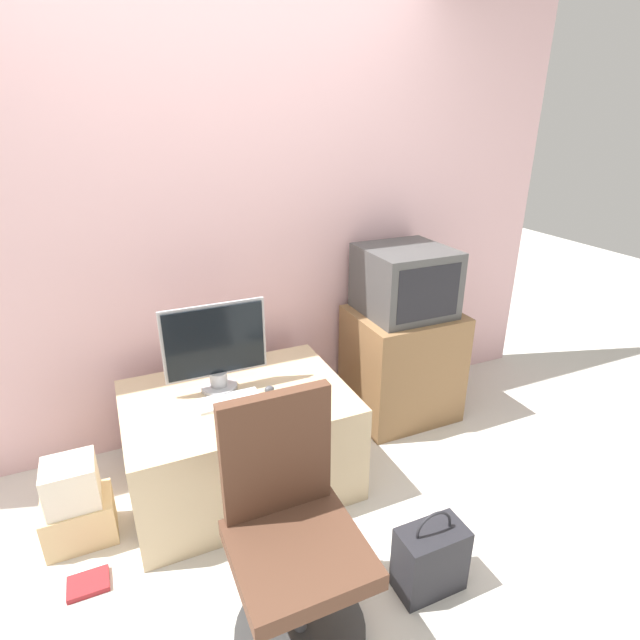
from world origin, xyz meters
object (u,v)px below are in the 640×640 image
(office_chair, at_px, (292,541))
(handbag, at_px, (430,559))
(main_monitor, at_px, (216,347))
(book, at_px, (88,584))
(cardboard_box_lower, at_px, (80,520))
(mouse, at_px, (269,389))
(keyboard, at_px, (229,400))
(crt_tv, at_px, (405,281))

(office_chair, xyz_separation_m, handbag, (0.56, -0.09, -0.25))
(main_monitor, xyz_separation_m, office_chair, (0.03, -0.95, -0.37))
(book, bearing_deg, cardboard_box_lower, 93.26)
(main_monitor, bearing_deg, office_chair, -88.17)
(office_chair, bearing_deg, main_monitor, 91.83)
(mouse, xyz_separation_m, cardboard_box_lower, (-0.95, -0.03, -0.45))
(office_chair, xyz_separation_m, cardboard_box_lower, (-0.76, 0.78, -0.30))
(handbag, relative_size, book, 2.42)
(keyboard, relative_size, cardboard_box_lower, 1.00)
(keyboard, xyz_separation_m, office_chair, (0.02, -0.81, -0.14))
(crt_tv, bearing_deg, mouse, -162.71)
(main_monitor, height_order, keyboard, main_monitor)
(main_monitor, bearing_deg, cardboard_box_lower, -166.22)
(handbag, bearing_deg, crt_tv, 63.64)
(keyboard, relative_size, book, 1.84)
(keyboard, bearing_deg, handbag, -57.07)
(crt_tv, xyz_separation_m, cardboard_box_lower, (-1.92, -0.34, -0.80))
(book, bearing_deg, office_chair, -33.24)
(mouse, height_order, cardboard_box_lower, mouse)
(crt_tv, xyz_separation_m, book, (-1.90, -0.63, -0.89))
(cardboard_box_lower, distance_m, book, 0.31)
(crt_tv, bearing_deg, cardboard_box_lower, -170.05)
(main_monitor, height_order, office_chair, main_monitor)
(keyboard, bearing_deg, book, -156.01)
(office_chair, bearing_deg, handbag, -9.16)
(main_monitor, relative_size, crt_tv, 1.03)
(main_monitor, bearing_deg, keyboard, -84.69)
(mouse, relative_size, crt_tv, 0.10)
(keyboard, relative_size, office_chair, 0.32)
(handbag, bearing_deg, cardboard_box_lower, 146.72)
(office_chair, bearing_deg, book, 146.76)
(office_chair, bearing_deg, mouse, 76.76)
(main_monitor, distance_m, mouse, 0.34)
(cardboard_box_lower, bearing_deg, handbag, -33.28)
(crt_tv, distance_m, handbag, 1.54)
(office_chair, distance_m, book, 0.97)
(main_monitor, distance_m, office_chair, 1.02)
(keyboard, xyz_separation_m, crt_tv, (1.18, 0.31, 0.36))
(mouse, xyz_separation_m, crt_tv, (0.97, 0.30, 0.35))
(keyboard, distance_m, office_chair, 0.82)
(cardboard_box_lower, bearing_deg, book, -86.74)
(crt_tv, relative_size, handbag, 1.26)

